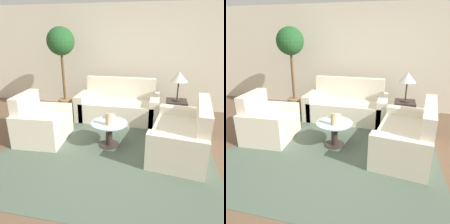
{
  "view_description": "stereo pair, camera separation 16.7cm",
  "coord_description": "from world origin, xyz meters",
  "views": [
    {
      "loc": [
        0.65,
        -2.69,
        1.93
      ],
      "look_at": [
        -0.13,
        0.99,
        0.55
      ],
      "focal_mm": 35.0,
      "sensor_mm": 36.0,
      "label": 1
    },
    {
      "loc": [
        0.81,
        -2.65,
        1.93
      ],
      "look_at": [
        -0.13,
        0.99,
        0.55
      ],
      "focal_mm": 35.0,
      "sensor_mm": 36.0,
      "label": 2
    }
  ],
  "objects": [
    {
      "name": "ground_plane",
      "position": [
        0.0,
        0.0,
        0.0
      ],
      "size": [
        14.0,
        14.0,
        0.0
      ],
      "primitive_type": "plane",
      "color": "brown"
    },
    {
      "name": "rug",
      "position": [
        -0.13,
        0.74,
        0.0
      ],
      "size": [
        3.51,
        3.57,
        0.01
      ],
      "color": "#4C5B4C",
      "rests_on": "ground_plane"
    },
    {
      "name": "wall_back",
      "position": [
        0.0,
        3.04,
        1.3
      ],
      "size": [
        10.0,
        0.06,
        2.6
      ],
      "color": "beige",
      "rests_on": "ground_plane"
    },
    {
      "name": "vase",
      "position": [
        -0.13,
        0.64,
        0.55
      ],
      "size": [
        0.08,
        0.08,
        0.2
      ],
      "color": "tan",
      "rests_on": "coffee_table"
    },
    {
      "name": "book_stack",
      "position": [
        -0.04,
        0.71,
        0.47
      ],
      "size": [
        0.23,
        0.19,
        0.05
      ],
      "rotation": [
        0.0,
        0.0,
        0.27
      ],
      "color": "beige",
      "rests_on": "coffee_table"
    },
    {
      "name": "loveseat",
      "position": [
        1.14,
        0.76,
        0.29
      ],
      "size": [
        1.05,
        1.6,
        0.9
      ],
      "rotation": [
        0.0,
        0.0,
        -1.71
      ],
      "color": "beige",
      "rests_on": "ground_plane"
    },
    {
      "name": "table_lamp",
      "position": [
        1.08,
        2.0,
        1.04
      ],
      "size": [
        0.36,
        0.36,
        0.62
      ],
      "color": "#332823",
      "rests_on": "side_table"
    },
    {
      "name": "side_table",
      "position": [
        1.08,
        2.0,
        0.27
      ],
      "size": [
        0.43,
        0.43,
        0.54
      ],
      "color": "#332823",
      "rests_on": "ground_plane"
    },
    {
      "name": "coffee_table",
      "position": [
        -0.13,
        0.74,
        0.29
      ],
      "size": [
        0.65,
        0.65,
        0.44
      ],
      "color": "#332823",
      "rests_on": "ground_plane"
    },
    {
      "name": "potted_plant",
      "position": [
        -1.61,
        2.25,
        1.52
      ],
      "size": [
        0.65,
        0.65,
        2.05
      ],
      "color": "#93704C",
      "rests_on": "ground_plane"
    },
    {
      "name": "bowl",
      "position": [
        -0.15,
        0.96,
        0.47
      ],
      "size": [
        0.18,
        0.18,
        0.06
      ],
      "color": "beige",
      "rests_on": "coffee_table"
    },
    {
      "name": "armchair",
      "position": [
        -1.45,
        0.72,
        0.29
      ],
      "size": [
        0.87,
        1.0,
        0.88
      ],
      "rotation": [
        0.0,
        0.0,
        1.63
      ],
      "color": "beige",
      "rests_on": "ground_plane"
    },
    {
      "name": "sofa_main",
      "position": [
        -0.21,
        2.11,
        0.29
      ],
      "size": [
        1.85,
        0.89,
        0.92
      ],
      "color": "beige",
      "rests_on": "ground_plane"
    }
  ]
}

